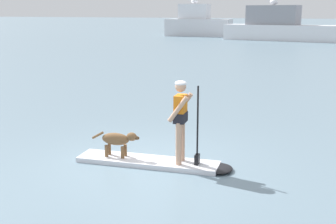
% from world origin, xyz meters
% --- Properties ---
extents(ground_plane, '(400.00, 400.00, 0.00)m').
position_xyz_m(ground_plane, '(0.00, 0.00, 0.00)').
color(ground_plane, slate).
extents(paddleboard, '(3.31, 1.12, 0.10)m').
position_xyz_m(paddleboard, '(0.22, 0.03, 0.05)').
color(paddleboard, silver).
rests_on(paddleboard, ground_plane).
extents(person_paddler, '(0.64, 0.53, 1.68)m').
position_xyz_m(person_paddler, '(0.70, 0.11, 1.08)').
color(person_paddler, tan).
rests_on(person_paddler, paddleboard).
extents(dog, '(1.07, 0.31, 0.55)m').
position_xyz_m(dog, '(-0.65, -0.10, 0.47)').
color(dog, brown).
rests_on(dog, paddleboard).
extents(moored_boat_far_port, '(8.46, 3.86, 4.67)m').
position_xyz_m(moored_boat_far_port, '(-16.87, 46.48, 1.55)').
color(moored_boat_far_port, silver).
rests_on(moored_boat_far_port, ground_plane).
extents(moored_boat_outer, '(12.48, 4.48, 4.39)m').
position_xyz_m(moored_boat_outer, '(-5.71, 42.00, 1.40)').
color(moored_boat_outer, white).
rests_on(moored_boat_outer, ground_plane).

